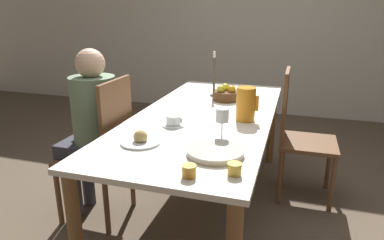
% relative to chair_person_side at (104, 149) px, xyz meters
% --- Properties ---
extents(ground_plane, '(20.00, 20.00, 0.00)m').
position_rel_chair_person_side_xyz_m(ground_plane, '(0.63, 0.31, -0.53)').
color(ground_plane, brown).
extents(wall_back, '(10.00, 0.06, 2.60)m').
position_rel_chair_person_side_xyz_m(wall_back, '(0.63, 3.04, 0.77)').
color(wall_back, beige).
rests_on(wall_back, ground_plane).
extents(dining_table, '(0.91, 2.11, 0.74)m').
position_rel_chair_person_side_xyz_m(dining_table, '(0.63, 0.31, 0.13)').
color(dining_table, silver).
rests_on(dining_table, ground_plane).
extents(chair_person_side, '(0.42, 0.42, 1.01)m').
position_rel_chair_person_side_xyz_m(chair_person_side, '(0.00, 0.00, 0.00)').
color(chair_person_side, brown).
rests_on(chair_person_side, ground_plane).
extents(chair_opposite, '(0.42, 0.42, 1.01)m').
position_rel_chair_person_side_xyz_m(chair_opposite, '(1.27, 0.72, 0.00)').
color(chair_opposite, brown).
rests_on(chair_opposite, ground_plane).
extents(person_seated, '(0.39, 0.41, 1.20)m').
position_rel_chair_person_side_xyz_m(person_seated, '(-0.10, 0.03, 0.19)').
color(person_seated, '#33333D').
rests_on(person_seated, ground_plane).
extents(red_pitcher, '(0.15, 0.12, 0.22)m').
position_rel_chair_person_side_xyz_m(red_pitcher, '(0.92, 0.24, 0.33)').
color(red_pitcher, orange).
rests_on(red_pitcher, dining_table).
extents(wine_glass_water, '(0.07, 0.07, 0.18)m').
position_rel_chair_person_side_xyz_m(wine_glass_water, '(0.85, -0.14, 0.35)').
color(wine_glass_water, white).
rests_on(wine_glass_water, dining_table).
extents(teacup_near_person, '(0.15, 0.15, 0.06)m').
position_rel_chair_person_side_xyz_m(teacup_near_person, '(0.51, 0.00, 0.24)').
color(teacup_near_person, silver).
rests_on(teacup_near_person, dining_table).
extents(serving_tray, '(0.29, 0.29, 0.03)m').
position_rel_chair_person_side_xyz_m(serving_tray, '(0.86, -0.36, 0.23)').
color(serving_tray, '#B7B2A8').
rests_on(serving_tray, dining_table).
extents(bread_plate, '(0.22, 0.22, 0.08)m').
position_rel_chair_person_side_xyz_m(bread_plate, '(0.44, -0.33, 0.24)').
color(bread_plate, silver).
rests_on(bread_plate, dining_table).
extents(jam_jar_amber, '(0.06, 0.06, 0.05)m').
position_rel_chair_person_side_xyz_m(jam_jar_amber, '(0.99, -0.55, 0.25)').
color(jam_jar_amber, gold).
rests_on(jam_jar_amber, dining_table).
extents(jam_jar_red, '(0.06, 0.06, 0.05)m').
position_rel_chair_person_side_xyz_m(jam_jar_red, '(0.81, -0.62, 0.25)').
color(jam_jar_red, '#C67A1E').
rests_on(jam_jar_red, dining_table).
extents(fruit_bowl, '(0.20, 0.20, 0.13)m').
position_rel_chair_person_side_xyz_m(fruit_bowl, '(0.69, 0.71, 0.27)').
color(fruit_bowl, brown).
rests_on(fruit_bowl, dining_table).
extents(candlestick_tall, '(0.06, 0.06, 0.37)m').
position_rel_chair_person_side_xyz_m(candlestick_tall, '(0.57, 0.82, 0.36)').
color(candlestick_tall, '#4C4238').
rests_on(candlestick_tall, dining_table).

